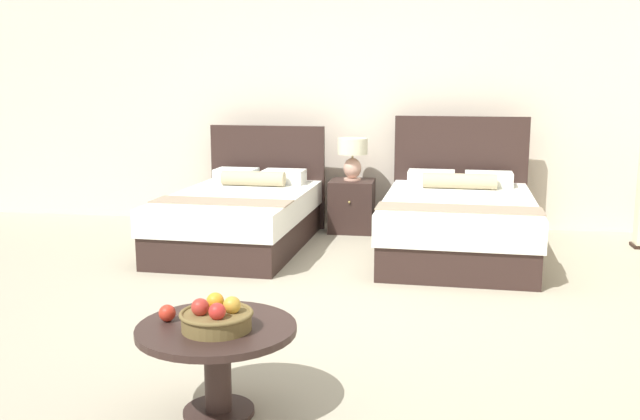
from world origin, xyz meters
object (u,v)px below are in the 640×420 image
(bed_near_corner, at_px, (458,221))
(loose_apple, at_px, (167,313))
(table_lamp, at_px, (353,154))
(coffee_table, at_px, (217,347))
(bed_near_window, at_px, (242,216))
(nightstand, at_px, (352,206))
(fruit_bowl, at_px, (216,317))

(bed_near_corner, height_order, loose_apple, bed_near_corner)
(table_lamp, relative_size, coffee_table, 0.58)
(bed_near_window, distance_m, bed_near_corner, 2.05)
(nightstand, distance_m, fruit_bowl, 4.29)
(loose_apple, bearing_deg, nightstand, 84.43)
(nightstand, relative_size, loose_apple, 6.66)
(fruit_bowl, xyz_separation_m, loose_apple, (-0.27, 0.07, -0.02))
(nightstand, relative_size, coffee_table, 0.72)
(loose_apple, bearing_deg, fruit_bowl, -15.04)
(bed_near_window, relative_size, coffee_table, 2.77)
(nightstand, bearing_deg, table_lamp, 90.00)
(bed_near_window, height_order, coffee_table, bed_near_window)
(table_lamp, relative_size, loose_apple, 5.41)
(coffee_table, height_order, fruit_bowl, fruit_bowl)
(bed_near_corner, height_order, fruit_bowl, bed_near_corner)
(bed_near_corner, height_order, nightstand, bed_near_corner)
(bed_near_corner, distance_m, coffee_table, 3.61)
(bed_near_window, bearing_deg, table_lamp, 41.76)
(nightstand, xyz_separation_m, coffee_table, (-0.16, -4.23, 0.07))
(table_lamp, height_order, fruit_bowl, table_lamp)
(table_lamp, xyz_separation_m, coffee_table, (-0.16, -4.25, -0.48))
(table_lamp, bearing_deg, nightstand, -90.00)
(bed_near_window, distance_m, fruit_bowl, 3.54)
(table_lamp, height_order, loose_apple, table_lamp)
(bed_near_corner, relative_size, loose_apple, 26.06)
(nightstand, distance_m, table_lamp, 0.55)
(bed_near_window, distance_m, coffee_table, 3.48)
(bed_near_corner, xyz_separation_m, nightstand, (-1.08, 0.85, -0.04))
(table_lamp, height_order, coffee_table, table_lamp)
(bed_near_corner, xyz_separation_m, table_lamp, (-1.08, 0.87, 0.51))
(loose_apple, bearing_deg, coffee_table, -4.87)
(nightstand, xyz_separation_m, table_lamp, (0.00, 0.02, 0.55))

